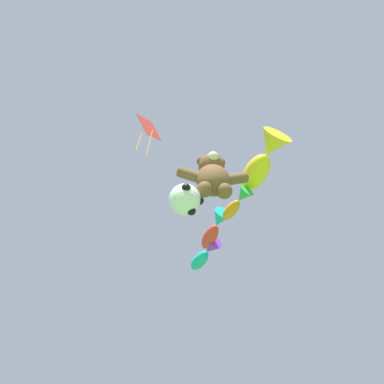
{
  "coord_description": "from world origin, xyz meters",
  "views": [
    {
      "loc": [
        1.44,
        0.72,
        1.63
      ],
      "look_at": [
        1.79,
        4.29,
        7.55
      ],
      "focal_mm": 28.0,
      "sensor_mm": 36.0,
      "label": 1
    }
  ],
  "objects": [
    {
      "name": "fish_kite_tangerine",
      "position": [
        3.69,
        6.63,
        10.92
      ],
      "size": [
        1.09,
        1.59,
        0.56
      ],
      "color": "orange"
    },
    {
      "name": "diamond_kite",
      "position": [
        0.06,
        5.05,
        13.56
      ],
      "size": [
        1.08,
        1.08,
        3.13
      ],
      "color": "red"
    },
    {
      "name": "soccer_ball_kite",
      "position": [
        1.67,
        4.95,
        8.24
      ],
      "size": [
        0.93,
        0.92,
        0.85
      ],
      "color": "white"
    },
    {
      "name": "teddy_bear_kite",
      "position": [
        2.47,
        4.89,
        9.63
      ],
      "size": [
        2.19,
        0.96,
        2.22
      ],
      "color": "brown"
    },
    {
      "name": "fish_kite_teal",
      "position": [
        2.94,
        10.04,
        11.78
      ],
      "size": [
        1.42,
        2.02,
        0.74
      ],
      "color": "#19ADB2"
    },
    {
      "name": "fish_kite_crimson",
      "position": [
        3.18,
        8.56,
        11.81
      ],
      "size": [
        1.19,
        2.19,
        0.75
      ],
      "color": "red"
    },
    {
      "name": "fish_kite_goldfin",
      "position": [
        4.44,
        4.99,
        11.42
      ],
      "size": [
        1.59,
        2.54,
        1.08
      ],
      "color": "yellow"
    }
  ]
}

